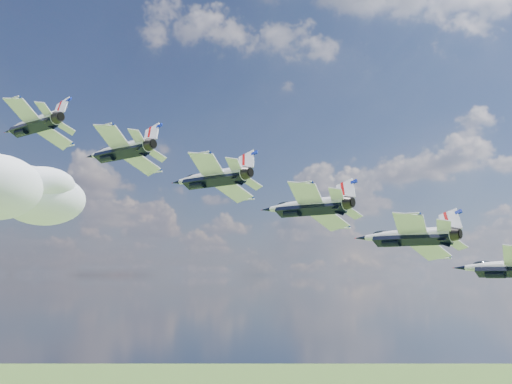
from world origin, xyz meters
TOP-DOWN VIEW (x-y plane):
  - cloud_far at (47.70, 178.19)m, footprint 53.65×42.15m
  - jet_0 at (-1.77, 29.24)m, footprint 12.53×15.61m
  - jet_1 at (6.34, 20.67)m, footprint 12.53×15.61m
  - jet_2 at (14.45, 12.11)m, footprint 12.53×15.61m
  - jet_3 at (22.56, 3.55)m, footprint 12.53×15.61m
  - jet_4 at (30.67, -5.02)m, footprint 12.53×15.61m
  - jet_5 at (38.79, -13.58)m, footprint 12.53×15.61m

SIDE VIEW (x-z plane):
  - jet_5 at x=38.79m, z-range 133.57..142.06m
  - jet_4 at x=30.67m, z-range 137.27..145.76m
  - jet_3 at x=22.56m, z-range 140.97..149.46m
  - jet_2 at x=14.45m, z-range 144.67..153.16m
  - jet_1 at x=6.34m, z-range 148.38..156.87m
  - jet_0 at x=-1.77m, z-range 152.08..160.57m
  - cloud_far at x=47.70m, z-range 157.75..178.82m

